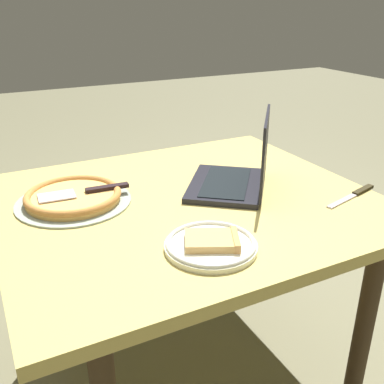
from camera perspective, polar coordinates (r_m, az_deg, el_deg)
ground_plane at (r=1.81m, az=-0.55°, el=-21.67°), size 12.00×12.00×0.00m
dining_table at (r=1.43m, az=-0.65°, el=-3.77°), size 1.14×0.99×0.71m
laptop at (r=1.46m, az=6.04°, el=2.38°), size 0.38×0.40×0.25m
pizza_plate at (r=1.12m, az=2.51°, el=-6.69°), size 0.24×0.24×0.04m
pizza_tray at (r=1.41m, az=-14.97°, el=-0.62°), size 0.35×0.35×0.04m
table_knife at (r=1.51m, az=20.24°, el=-0.24°), size 0.24×0.08×0.01m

